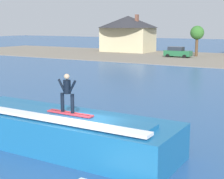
{
  "coord_description": "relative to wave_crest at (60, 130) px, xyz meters",
  "views": [
    {
      "loc": [
        8.11,
        -11.51,
        5.51
      ],
      "look_at": [
        -1.69,
        5.1,
        1.97
      ],
      "focal_mm": 56.55,
      "sensor_mm": 36.0,
      "label": 1
    }
  ],
  "objects": [
    {
      "name": "surfboard",
      "position": [
        0.75,
        -0.23,
        0.94
      ],
      "size": [
        2.27,
        0.38,
        0.06
      ],
      "color": "#D8333F",
      "rests_on": "wave_crest"
    },
    {
      "name": "house_with_chimney",
      "position": [
        -24.41,
        52.39,
        3.63
      ],
      "size": [
        12.29,
        12.29,
        7.54
      ],
      "color": "beige",
      "rests_on": "ground_plane"
    },
    {
      "name": "wave_crest",
      "position": [
        0.0,
        0.0,
        0.0
      ],
      "size": [
        10.94,
        3.35,
        1.73
      ],
      "color": "#1A659D",
      "rests_on": "ground_plane"
    },
    {
      "name": "car_near_shore",
      "position": [
        -11.13,
        45.39,
        0.13
      ],
      "size": [
        4.56,
        2.11,
        1.86
      ],
      "color": "#23663D",
      "rests_on": "ground_plane"
    },
    {
      "name": "tree_short_bushy",
      "position": [
        -8.84,
        48.59,
        3.23
      ],
      "size": [
        2.37,
        2.37,
        5.38
      ],
      "color": "brown",
      "rests_on": "ground_plane"
    },
    {
      "name": "surfer",
      "position": [
        0.62,
        -0.22,
        1.91
      ],
      "size": [
        0.97,
        0.32,
        1.68
      ],
      "color": "black",
      "rests_on": "surfboard"
    },
    {
      "name": "ground_plane",
      "position": [
        1.69,
        -0.48,
        -0.81
      ],
      "size": [
        260.0,
        260.0,
        0.0
      ],
      "primitive_type": "plane",
      "color": "#2B5892"
    }
  ]
}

